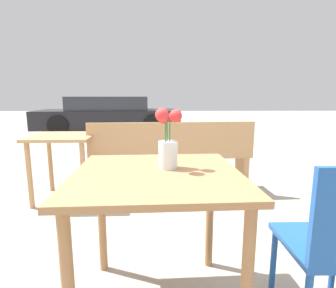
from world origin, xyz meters
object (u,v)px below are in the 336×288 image
Objects in this scene: flower_vase at (168,145)px; parked_car at (109,115)px; table_back at (64,148)px; table_front at (157,194)px; bench_near at (172,154)px.

flower_vase is 0.07× the size of parked_car.
table_back is (-1.11, 1.51, -0.30)m from flower_vase.
parked_car is at bearing 103.21° from table_front.
table_back is 5.84m from parked_car.
bench_near is 0.41× the size of parked_car.
parked_car is at bearing 108.17° from bench_near.
parked_car is (-1.79, 7.30, -0.33)m from flower_vase.
table_front is at bearing -94.28° from bench_near.
table_front is at bearing -129.07° from flower_vase.
flower_vase is 1.69m from bench_near.
parked_car is (-1.86, 5.66, 0.08)m from bench_near.
table_front is 0.25m from flower_vase.
flower_vase is at bearing 50.93° from table_front.
parked_car reaches higher than table_back.
flower_vase is 1.89m from table_back.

